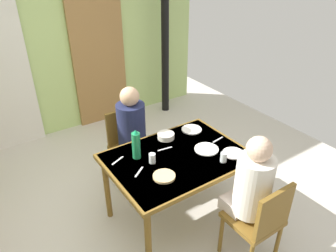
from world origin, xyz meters
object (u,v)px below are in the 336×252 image
Objects in this scene: chair_near_diner at (260,220)px; serving_bowl_center at (166,136)px; water_bottle_green_near at (136,145)px; dining_table at (177,163)px; person_far_diner at (132,126)px; chair_far_diner at (128,143)px; person_near_diner at (252,184)px.

serving_bowl_center is (-0.16, 1.14, 0.28)m from chair_near_diner.
water_bottle_green_near is at bearing -162.04° from serving_bowl_center.
dining_table is 0.35m from serving_bowl_center.
person_far_diner reaches higher than chair_near_diner.
person_far_diner is (-0.35, 1.50, 0.28)m from chair_near_diner.
serving_bowl_center is (0.41, 0.13, -0.11)m from water_bottle_green_near.
person_far_diner is (0.00, -0.14, 0.28)m from chair_far_diner.
water_bottle_green_near is 0.44m from serving_bowl_center.
dining_table is 4.36× the size of water_bottle_green_near.
chair_near_diner is 1.56m from person_far_diner.
person_far_diner is (-0.10, 0.68, 0.11)m from dining_table.
dining_table is 0.73m from person_near_diner.
person_near_diner and person_far_diner have the same top height.
person_near_diner is 1.40m from person_far_diner.
chair_far_diner is at bearing 96.96° from dining_table.
person_far_diner is at bearing 103.10° from chair_near_diner.
dining_table is at bearing -31.06° from water_bottle_green_near.
chair_near_diner is at bearing 102.04° from chair_far_diner.
person_near_diner is at bearing 104.36° from person_far_diner.
dining_table is at bearing 110.08° from person_near_diner.
chair_near_diner is 1.22m from water_bottle_green_near.
person_near_diner reaches higher than water_bottle_green_near.
chair_far_diner is at bearing 111.02° from serving_bowl_center.
serving_bowl_center is (0.09, 0.32, 0.10)m from dining_table.
chair_far_diner is 1.13× the size of person_near_diner.
person_far_diner is 0.41m from serving_bowl_center.
chair_near_diner reaches higher than dining_table.
water_bottle_green_near reaches higher than dining_table.
chair_near_diner is 1.00× the size of chair_far_diner.
water_bottle_green_near is (-0.22, -0.49, 0.11)m from person_far_diner.
chair_near_diner is 1.13× the size of person_near_diner.
person_near_diner is at bearing 103.10° from chair_far_diner.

